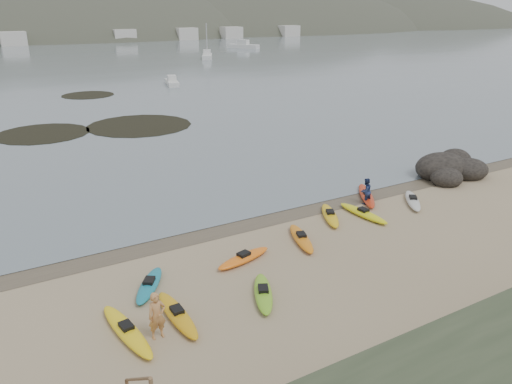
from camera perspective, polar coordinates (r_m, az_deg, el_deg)
ground at (r=27.51m, az=0.00°, el=-2.93°), size 600.00×600.00×0.00m
wet_sand at (r=27.27m, az=0.32°, el=-3.14°), size 60.00×60.00×0.00m
kayaks at (r=24.13m, az=4.09°, el=-6.05°), size 20.14×9.85×0.34m
person_west at (r=18.09m, az=-11.26°, el=-13.71°), size 0.65×0.44×1.76m
person_east at (r=29.82m, az=12.44°, el=0.09°), size 0.81×0.66×1.57m
rock_cluster at (r=36.70m, az=21.27°, el=2.15°), size 5.48×4.07×1.96m
kelp_mats at (r=53.89m, az=-17.62°, el=7.85°), size 17.86×28.85×0.04m
moored_boats at (r=109.13m, az=-21.32°, el=13.70°), size 105.58×61.54×1.32m
far_hills at (r=223.61m, az=-16.88°, el=12.73°), size 550.00×135.00×80.00m
far_town at (r=168.11m, az=-24.69°, el=15.66°), size 199.00×5.00×4.00m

